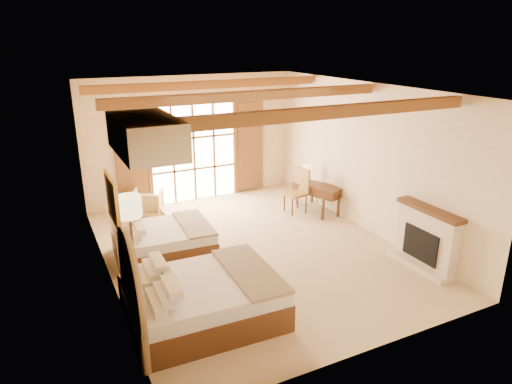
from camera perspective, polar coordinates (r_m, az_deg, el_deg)
floor at (r=9.27m, az=-0.47°, el=-7.28°), size 7.00×7.00×0.00m
wall_back at (r=11.84m, az=-7.94°, el=6.56°), size 5.50×0.00×5.50m
wall_left at (r=7.95m, az=-18.65°, el=-0.40°), size 0.00×7.00×7.00m
wall_right at (r=10.15m, az=13.66°, el=4.14°), size 0.00×7.00×7.00m
ceiling at (r=8.37m, az=-0.53°, el=12.78°), size 7.00×7.00×0.00m
ceiling_beams at (r=8.39m, az=-0.53°, el=11.97°), size 5.39×4.60×0.18m
french_doors at (r=11.87m, az=-7.77°, el=4.86°), size 3.95×0.08×2.60m
fireplace at (r=9.04m, az=20.43°, el=-5.72°), size 0.46×1.40×1.16m
painting at (r=7.20m, az=-17.53°, el=-0.99°), size 0.06×0.95×0.75m
canopy_valance at (r=5.75m, az=-13.62°, el=6.92°), size 0.70×1.40×0.45m
bed_near at (r=6.97m, az=-7.82°, el=-12.89°), size 2.25×1.73×1.45m
bed_far at (r=9.10m, az=-12.33°, el=-5.73°), size 1.92×1.50×1.22m
nightstand at (r=7.63m, az=-14.44°, el=-11.79°), size 0.58×0.58×0.55m
floor_lamp at (r=7.14m, az=-15.55°, el=-2.61°), size 0.39×0.39×1.83m
armchair at (r=11.23m, az=-13.40°, el=-1.31°), size 0.90×0.90×0.63m
ottoman at (r=10.55m, az=-10.16°, el=-3.14°), size 0.53×0.53×0.37m
desk at (r=11.29m, az=7.67°, el=-0.60°), size 0.95×1.34×0.67m
desk_chair at (r=11.14m, az=5.05°, el=-0.87°), size 0.57×0.57×1.09m
desk_lamp at (r=11.49m, az=6.47°, el=2.90°), size 0.19×0.19×0.37m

